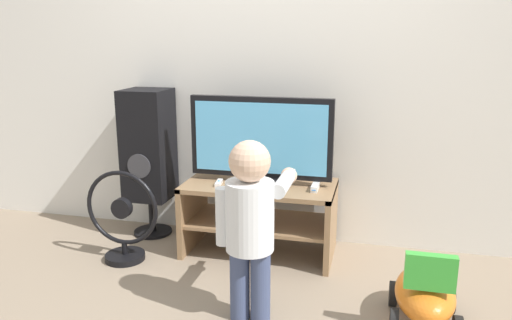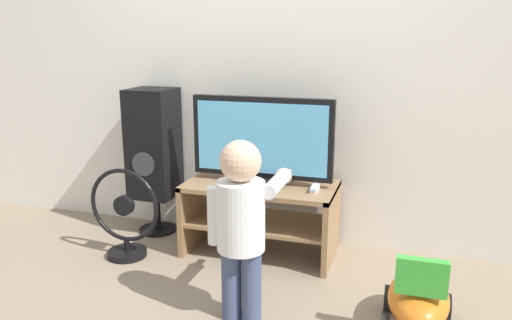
% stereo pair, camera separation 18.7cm
% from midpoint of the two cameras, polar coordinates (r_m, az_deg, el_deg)
% --- Properties ---
extents(ground_plane, '(16.00, 16.00, 0.00)m').
position_cam_midpoint_polar(ground_plane, '(3.24, 0.84, -12.26)').
color(ground_plane, gray).
extents(wall_back, '(10.00, 0.06, 2.60)m').
position_cam_midpoint_polar(wall_back, '(3.49, 3.80, 11.77)').
color(wall_back, silver).
rests_on(wall_back, ground_plane).
extents(tv_stand, '(0.99, 0.52, 0.49)m').
position_cam_midpoint_polar(tv_stand, '(3.35, 2.14, -5.48)').
color(tv_stand, '#93704C').
rests_on(tv_stand, ground_plane).
extents(television, '(0.94, 0.20, 0.57)m').
position_cam_midpoint_polar(television, '(3.25, 2.32, 2.13)').
color(television, black).
rests_on(television, tv_stand).
extents(game_console, '(0.04, 0.18, 0.04)m').
position_cam_midpoint_polar(game_console, '(3.18, 8.51, -3.12)').
color(game_console, white).
rests_on(game_console, tv_stand).
extents(remote_primary, '(0.05, 0.13, 0.03)m').
position_cam_midpoint_polar(remote_primary, '(3.29, -2.54, -2.56)').
color(remote_primary, white).
rests_on(remote_primary, tv_stand).
extents(remote_secondary, '(0.07, 0.13, 0.03)m').
position_cam_midpoint_polar(remote_secondary, '(3.19, 0.28, -3.07)').
color(remote_secondary, white).
rests_on(remote_secondary, tv_stand).
extents(child, '(0.36, 0.52, 0.95)m').
position_cam_midpoint_polar(child, '(2.50, 0.56, -6.52)').
color(child, '#3F4C72').
rests_on(child, ground_plane).
extents(speaker_tower, '(0.31, 0.32, 1.07)m').
position_cam_midpoint_polar(speaker_tower, '(3.68, -10.20, 1.61)').
color(speaker_tower, black).
rests_on(speaker_tower, ground_plane).
extents(floor_fan, '(0.50, 0.26, 0.61)m').
position_cam_midpoint_polar(floor_fan, '(3.39, -13.24, -6.49)').
color(floor_fan, black).
rests_on(floor_fan, ground_plane).
extents(ride_on_toy, '(0.33, 0.51, 0.44)m').
position_cam_midpoint_polar(ride_on_toy, '(2.71, 20.03, -14.71)').
color(ride_on_toy, orange).
rests_on(ride_on_toy, ground_plane).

